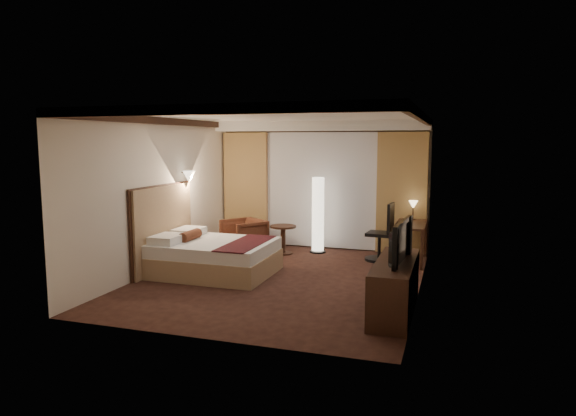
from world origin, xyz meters
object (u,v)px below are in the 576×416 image
(desk, at_px, (410,243))
(bed, at_px, (215,257))
(office_chair, at_px, (380,232))
(dresser, at_px, (395,287))
(side_table, at_px, (283,240))
(television, at_px, (394,237))
(armchair, at_px, (244,234))
(floor_lamp, at_px, (318,215))

(desk, bearing_deg, bed, -148.61)
(office_chair, relative_size, dresser, 0.62)
(bed, xyz_separation_m, desk, (3.15, 1.92, 0.09))
(side_table, relative_size, office_chair, 0.52)
(television, bearing_deg, dresser, -85.31)
(bed, xyz_separation_m, armchair, (-0.17, 1.69, 0.10))
(floor_lamp, bearing_deg, dresser, -59.71)
(armchair, relative_size, dresser, 0.43)
(bed, bearing_deg, office_chair, 36.03)
(desk, bearing_deg, armchair, -176.06)
(bed, bearing_deg, dresser, -18.89)
(bed, relative_size, office_chair, 1.75)
(side_table, relative_size, floor_lamp, 0.37)
(bed, xyz_separation_m, office_chair, (2.57, 1.87, 0.28))
(side_table, distance_m, desk, 2.53)
(bed, height_order, floor_lamp, floor_lamp)
(side_table, distance_m, television, 3.98)
(television, bearing_deg, armchair, 54.84)
(bed, height_order, side_table, side_table)
(armchair, xyz_separation_m, floor_lamp, (1.43, 0.53, 0.40))
(bed, bearing_deg, television, -19.06)
(desk, height_order, television, television)
(armchair, bearing_deg, bed, -47.78)
(armchair, bearing_deg, office_chair, 40.18)
(armchair, bearing_deg, dresser, -3.14)
(bed, distance_m, dresser, 3.38)
(armchair, bearing_deg, floor_lamp, 56.80)
(desk, relative_size, dresser, 0.68)
(armchair, xyz_separation_m, office_chair, (2.75, 0.18, 0.18))
(bed, height_order, armchair, armchair)
(desk, bearing_deg, television, -89.62)
(floor_lamp, xyz_separation_m, desk, (1.89, -0.30, -0.41))
(office_chair, relative_size, television, 0.99)
(office_chair, bearing_deg, side_table, -174.47)
(bed, height_order, television, television)
(armchair, xyz_separation_m, desk, (3.32, 0.23, -0.01))
(floor_lamp, distance_m, dresser, 3.87)
(side_table, bearing_deg, desk, 1.28)
(bed, height_order, dresser, dresser)
(office_chair, height_order, television, office_chair)
(dresser, bearing_deg, floor_lamp, 120.29)
(bed, distance_m, floor_lamp, 2.61)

